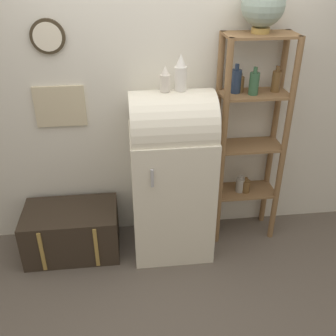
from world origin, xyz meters
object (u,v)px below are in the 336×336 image
refrigerator (171,172)px  globe (263,5)px  suitcase_trunk (72,231)px  vase_left (165,79)px  vase_center (181,74)px

refrigerator → globe: (0.67, 0.13, 1.25)m
suitcase_trunk → vase_left: vase_left is taller
suitcase_trunk → globe: (1.53, 0.12, 1.79)m
vase_center → suitcase_trunk: bearing=-179.8°
refrigerator → suitcase_trunk: bearing=179.3°
refrigerator → suitcase_trunk: (-0.87, 0.01, -0.54)m
suitcase_trunk → globe: globe is taller
vase_left → suitcase_trunk: bearing=179.3°
refrigerator → suitcase_trunk: 1.02m
globe → suitcase_trunk: bearing=-175.4°
vase_left → refrigerator: bearing=-0.5°
suitcase_trunk → globe: size_ratio=2.24×
globe → vase_left: bearing=-169.5°
globe → vase_center: size_ratio=1.32×
globe → vase_center: 0.76m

